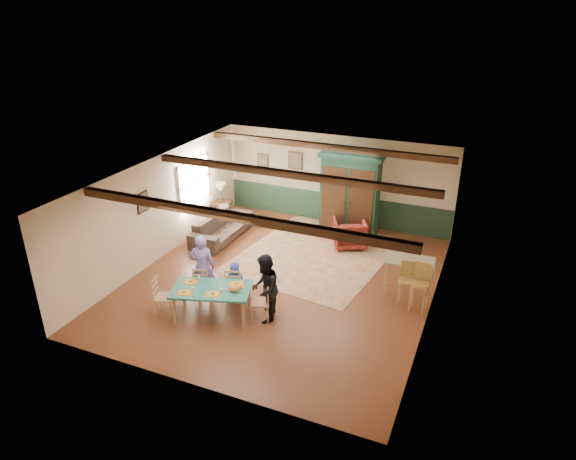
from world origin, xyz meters
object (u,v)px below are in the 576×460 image
at_px(person_woman, 265,288).
at_px(counter_table, 408,277).
at_px(table_lamp, 221,193).
at_px(armoire, 350,196).
at_px(armchair, 350,233).
at_px(dining_chair_far_right, 235,284).
at_px(bar_stool_right, 419,289).
at_px(bar_stool_left, 406,286).
at_px(dining_chair_end_left, 164,296).
at_px(cat, 234,289).
at_px(dining_table, 212,302).
at_px(end_table, 222,212).
at_px(person_child, 235,281).
at_px(dining_chair_far_left, 203,282).
at_px(person_man, 202,267).
at_px(dining_chair_end_right, 261,301).
at_px(sofa, 222,227).

bearing_deg(person_woman, counter_table, 112.58).
relative_size(person_woman, table_lamp, 2.54).
height_order(armoire, armchair, armoire).
xyz_separation_m(dining_chair_far_right, bar_stool_right, (3.89, 1.20, 0.12)).
relative_size(table_lamp, bar_stool_left, 0.57).
bearing_deg(armoire, dining_chair_far_right, -109.17).
height_order(dining_chair_end_left, cat, dining_chair_end_left).
xyz_separation_m(dining_table, end_table, (-2.38, 4.59, -0.02)).
relative_size(person_woman, person_child, 1.64).
bearing_deg(cat, dining_chair_far_left, 139.20).
xyz_separation_m(person_man, end_table, (-1.80, 3.99, -0.47)).
bearing_deg(table_lamp, dining_chair_end_right, -51.58).
relative_size(dining_chair_far_right, person_child, 0.95).
distance_m(person_child, bar_stool_right, 4.08).
xyz_separation_m(dining_chair_far_left, armoire, (2.06, 4.56, 0.80)).
distance_m(armchair, bar_stool_right, 3.43).
height_order(person_child, bar_stool_left, bar_stool_left).
height_order(dining_chair_end_right, armoire, armoire).
height_order(dining_chair_end_left, armoire, armoire).
height_order(dining_chair_far_left, table_lamp, table_lamp).
distance_m(armoire, table_lamp, 3.92).
bearing_deg(bar_stool_left, person_woman, -151.21).
height_order(dining_table, armchair, armchair).
distance_m(dining_table, sofa, 4.03).
bearing_deg(counter_table, dining_chair_far_left, -154.66).
bearing_deg(dining_chair_far_right, bar_stool_right, 179.68).
height_order(dining_chair_far_right, person_woman, person_woman).
height_order(armchair, bar_stool_right, bar_stool_right).
distance_m(dining_chair_far_left, table_lamp, 4.49).
height_order(dining_table, dining_chair_far_left, dining_chair_far_left).
bearing_deg(person_man, person_child, -180.00).
bearing_deg(person_woman, bar_stool_left, 104.73).
relative_size(dining_chair_end_left, armoire, 0.35).
relative_size(dining_chair_far_right, bar_stool_right, 0.78).
bearing_deg(end_table, person_woman, -50.68).
bearing_deg(dining_chair_end_right, table_lamp, -159.06).
relative_size(armoire, table_lamp, 4.12).
bearing_deg(dining_chair_far_left, person_child, -174.29).
xyz_separation_m(armchair, sofa, (-3.53, -0.87, -0.06)).
bearing_deg(dining_chair_far_left, cat, 139.20).
relative_size(dining_chair_end_right, person_child, 0.95).
distance_m(dining_chair_far_left, armchair, 4.55).
xyz_separation_m(dining_chair_end_left, dining_chair_end_right, (2.02, 0.64, 0.00)).
bearing_deg(armoire, sofa, -157.81).
relative_size(person_man, armoire, 0.64).
bearing_deg(person_child, bar_stool_right, 178.64).
bearing_deg(dining_chair_far_left, bar_stool_right, 179.73).
bearing_deg(dining_chair_end_right, dining_chair_far_right, -133.83).
bearing_deg(dining_chair_end_left, counter_table, -76.29).
distance_m(counter_table, bar_stool_left, 0.52).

